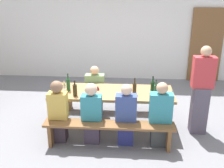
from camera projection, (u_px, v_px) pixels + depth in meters
The scene contains 22 objects.
ground_plane at pixel (112, 126), 5.31m from camera, with size 24.00×24.00×0.00m, color slate.
back_wall at pixel (120, 25), 7.65m from camera, with size 14.00×0.20×3.20m, color white.
wooden_door at pixel (206, 46), 7.54m from camera, with size 0.90×0.06×2.10m, color brown.
tasting_table at pixel (112, 95), 5.07m from camera, with size 2.33×0.85×0.75m.
bench_near at pixel (109, 128), 4.50m from camera, with size 2.23×0.30×0.45m.
bench_far at pixel (114, 96), 5.86m from camera, with size 2.23×0.30×0.45m.
wine_bottle_0 at pixel (156, 90), 4.77m from camera, with size 0.07×0.07×0.32m.
wine_bottle_1 at pixel (153, 87), 4.88m from camera, with size 0.08×0.08×0.34m.
wine_bottle_2 at pixel (75, 90), 4.80m from camera, with size 0.08×0.08×0.30m.
wine_bottle_3 at pixel (134, 88), 4.88m from camera, with size 0.07×0.07×0.31m.
wine_bottle_4 at pixel (68, 84), 5.04m from camera, with size 0.07×0.07×0.34m.
wine_glass_0 at pixel (64, 84), 5.06m from camera, with size 0.08×0.08×0.18m.
wine_glass_1 at pixel (64, 82), 5.22m from camera, with size 0.06×0.06×0.15m.
wine_glass_2 at pixel (98, 88), 4.89m from camera, with size 0.07×0.07×0.16m.
wine_glass_3 at pixel (172, 92), 4.65m from camera, with size 0.07×0.07×0.19m.
wine_glass_4 at pixel (90, 92), 4.71m from camera, with size 0.07×0.07×0.17m.
seated_guest_near_0 at pixel (58, 112), 4.64m from camera, with size 0.33×0.24×1.14m.
seated_guest_near_1 at pixel (92, 114), 4.60m from camera, with size 0.35×0.24×1.11m.
seated_guest_near_2 at pixel (126, 116), 4.57m from camera, with size 0.36×0.24×1.11m.
seated_guest_near_3 at pixel (160, 116), 4.52m from camera, with size 0.38×0.24×1.16m.
seated_guest_far_0 at pixel (95, 92), 5.70m from camera, with size 0.40×0.24×1.08m.
standing_host at pixel (201, 92), 4.83m from camera, with size 0.39×0.24×1.67m.
Camera 1 is at (0.34, -4.67, 2.63)m, focal length 42.42 mm.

